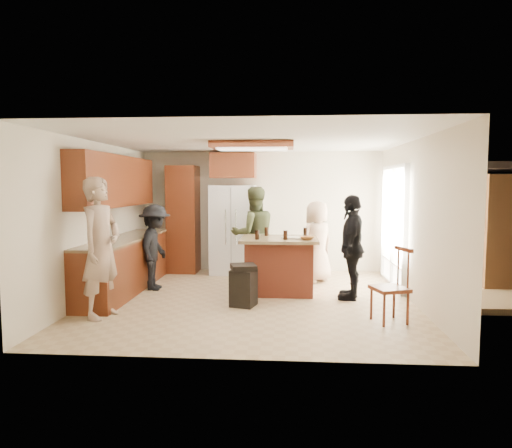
# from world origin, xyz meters

# --- Properties ---
(room_shell) EXTENTS (8.00, 5.20, 5.00)m
(room_shell) POSITION_xyz_m (4.37, 1.64, 0.87)
(room_shell) COLOR tan
(room_shell) RESTS_ON ground
(person_front_left) EXTENTS (0.66, 0.80, 1.93)m
(person_front_left) POSITION_xyz_m (-1.97, -1.10, 0.96)
(person_front_left) COLOR tan
(person_front_left) RESTS_ON ground
(person_behind_left) EXTENTS (0.99, 0.79, 1.78)m
(person_behind_left) POSITION_xyz_m (-0.07, 1.34, 0.89)
(person_behind_left) COLOR #3A4226
(person_behind_left) RESTS_ON ground
(person_behind_right) EXTENTS (0.87, 0.85, 1.51)m
(person_behind_right) POSITION_xyz_m (1.11, 1.40, 0.76)
(person_behind_right) COLOR tan
(person_behind_right) RESTS_ON ground
(person_side_right) EXTENTS (0.70, 1.06, 1.66)m
(person_side_right) POSITION_xyz_m (1.58, 0.16, 0.83)
(person_side_right) COLOR black
(person_side_right) RESTS_ON ground
(person_counter) EXTENTS (0.48, 0.97, 1.48)m
(person_counter) POSITION_xyz_m (-1.72, 0.58, 0.74)
(person_counter) COLOR black
(person_counter) RESTS_ON ground
(left_cabinetry) EXTENTS (0.64, 3.00, 2.30)m
(left_cabinetry) POSITION_xyz_m (-2.24, 0.40, 0.96)
(left_cabinetry) COLOR maroon
(left_cabinetry) RESTS_ON ground
(back_wall_units) EXTENTS (1.80, 0.60, 2.45)m
(back_wall_units) POSITION_xyz_m (-1.33, 2.20, 1.38)
(back_wall_units) COLOR maroon
(back_wall_units) RESTS_ON ground
(refrigerator) EXTENTS (0.90, 0.76, 1.80)m
(refrigerator) POSITION_xyz_m (-0.55, 2.12, 0.90)
(refrigerator) COLOR white
(refrigerator) RESTS_ON ground
(kitchen_island) EXTENTS (1.28, 1.03, 0.93)m
(kitchen_island) POSITION_xyz_m (0.43, 0.51, 0.47)
(kitchen_island) COLOR #A8422B
(kitchen_island) RESTS_ON ground
(island_items) EXTENTS (0.98, 0.71, 0.15)m
(island_items) POSITION_xyz_m (0.64, 0.42, 0.97)
(island_items) COLOR silver
(island_items) RESTS_ON kitchen_island
(trash_bin) EXTENTS (0.44, 0.44, 0.63)m
(trash_bin) POSITION_xyz_m (-0.09, -0.40, 0.32)
(trash_bin) COLOR black
(trash_bin) RESTS_ON ground
(spindle_chair) EXTENTS (0.53, 0.53, 0.99)m
(spindle_chair) POSITION_xyz_m (1.94, -1.06, 0.45)
(spindle_chair) COLOR maroon
(spindle_chair) RESTS_ON ground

